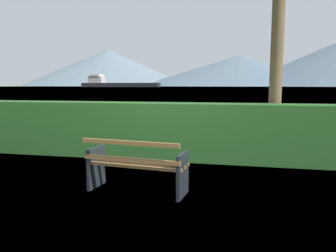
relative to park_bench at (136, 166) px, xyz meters
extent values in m
plane|color=#567A38|center=(0.01, 0.06, -0.42)|extent=(1400.00, 1400.00, 0.00)
plane|color=#7A99A8|center=(0.01, 307.35, -0.42)|extent=(620.00, 620.00, 0.00)
cube|color=olive|center=(-0.02, -0.13, 0.03)|extent=(1.57, 0.24, 0.04)
cube|color=olive|center=(0.01, 0.06, 0.03)|extent=(1.57, 0.24, 0.04)
cube|color=olive|center=(0.03, 0.25, 0.03)|extent=(1.57, 0.24, 0.04)
cube|color=olive|center=(-0.02, -0.21, 0.15)|extent=(1.57, 0.22, 0.06)
cube|color=olive|center=(-0.03, -0.25, 0.41)|extent=(1.57, 0.22, 0.06)
cube|color=#1E2328|center=(-0.74, 0.12, -0.08)|extent=(0.11, 0.51, 0.68)
cube|color=#1E2328|center=(0.75, -0.05, -0.08)|extent=(0.11, 0.51, 0.68)
cube|color=#285B23|center=(0.01, 2.49, 0.22)|extent=(11.61, 0.81, 1.28)
cylinder|color=brown|center=(2.37, 3.19, 1.84)|extent=(0.29, 0.29, 4.53)
cube|color=#232328|center=(-110.93, 293.31, 1.54)|extent=(78.05, 13.33, 3.92)
cube|color=beige|center=(-135.82, 293.93, 6.64)|extent=(14.25, 10.59, 6.27)
cube|color=silver|center=(-135.82, 293.93, 10.75)|extent=(10.08, 11.62, 1.96)
cone|color=slate|center=(-252.81, 601.18, 35.22)|extent=(321.22, 321.22, 71.28)
cone|color=slate|center=(0.01, 602.79, 26.90)|extent=(368.50, 368.50, 54.64)
camera|label=1|loc=(1.55, -4.73, 1.26)|focal=34.52mm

